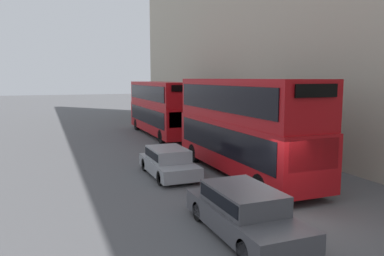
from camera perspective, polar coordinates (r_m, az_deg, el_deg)
The scene contains 6 objects.
ground_plane at distance 13.16m, azimuth 13.54°, elevation -13.29°, with size 200.00×200.00×0.00m, color #515154.
bus_leading at distance 17.97m, azimuth 7.85°, elevation 0.78°, with size 2.59×10.18×4.61m.
bus_second_in_queue at distance 30.42m, azimuth -4.74°, elevation 3.34°, with size 2.59×10.82×4.33m.
car_dark_sedan at distance 11.50m, azimuth 7.93°, elevation -12.27°, with size 1.90×4.76×1.42m.
car_hatchback at distance 17.98m, azimuth -3.63°, elevation -5.05°, with size 1.83×4.27×1.34m.
pedestrian at distance 27.12m, azimuth 3.78°, elevation -0.68°, with size 0.36×0.36×1.61m.
Camera 1 is at (-7.18, -10.00, 4.65)m, focal length 35.00 mm.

